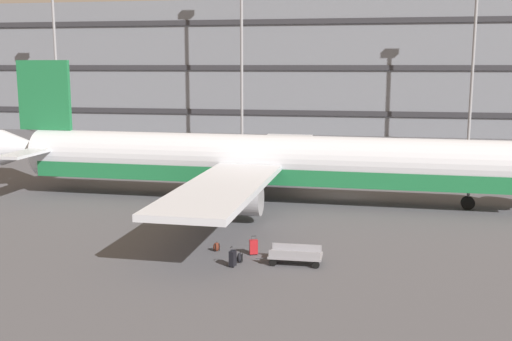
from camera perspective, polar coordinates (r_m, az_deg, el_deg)
ground_plane at (r=44.65m, az=8.30°, el=-2.66°), size 600.00×600.00×0.00m
terminal_structure at (r=92.79m, az=9.39°, el=9.54°), size 152.16×17.58×18.54m
airliner at (r=43.30m, az=0.69°, el=0.84°), size 41.70×33.81×9.99m
light_mast_far_left at (r=86.60m, az=-18.35°, el=10.66°), size 1.80×0.50×19.77m
light_mast_left at (r=78.12m, az=-1.37°, el=13.48°), size 1.80×0.50×25.55m
light_mast_center_left at (r=77.55m, az=19.81°, el=10.88°), size 1.80×0.50×20.16m
suitcase_teal at (r=29.60m, az=-2.21°, el=-8.23°), size 0.32×0.47×0.98m
suitcase_small at (r=31.34m, az=-0.23°, el=-7.18°), size 0.47×0.37×1.02m
backpack_orange at (r=32.04m, az=-3.74°, el=-7.18°), size 0.44×0.42×0.52m
backpack_laid_flat at (r=30.19m, az=-1.57°, el=-8.21°), size 0.33×0.34×0.56m
baggage_cart at (r=30.04m, az=3.72°, el=-7.96°), size 3.30×1.30×0.82m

